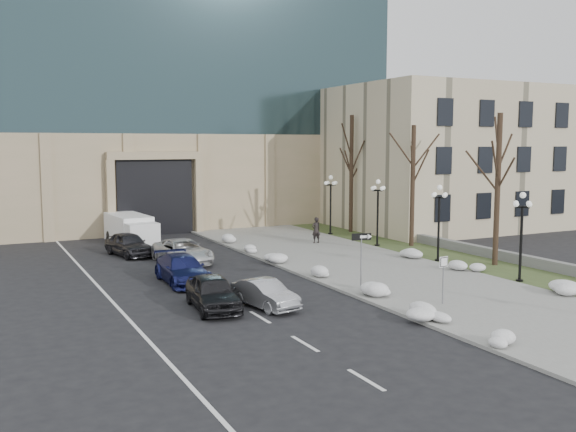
% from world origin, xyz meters
% --- Properties ---
extents(ground, '(160.00, 160.00, 0.00)m').
position_xyz_m(ground, '(0.00, 0.00, 0.00)').
color(ground, black).
rests_on(ground, ground).
extents(sidewalk, '(9.00, 40.00, 0.12)m').
position_xyz_m(sidewalk, '(3.50, 14.00, 0.06)').
color(sidewalk, gray).
rests_on(sidewalk, ground).
extents(curb, '(0.30, 40.00, 0.14)m').
position_xyz_m(curb, '(-1.00, 14.00, 0.07)').
color(curb, gray).
rests_on(curb, ground).
extents(grass_strip, '(4.00, 40.00, 0.10)m').
position_xyz_m(grass_strip, '(10.00, 14.00, 0.05)').
color(grass_strip, '#354422').
rests_on(grass_strip, ground).
extents(stone_wall, '(0.50, 30.00, 0.70)m').
position_xyz_m(stone_wall, '(12.00, 16.00, 0.35)').
color(stone_wall, gray).
rests_on(stone_wall, ground).
extents(office_tower, '(40.00, 24.70, 36.00)m').
position_xyz_m(office_tower, '(-2.01, 43.58, 18.49)').
color(office_tower, tan).
rests_on(office_tower, ground).
extents(classical_building, '(22.00, 18.12, 12.00)m').
position_xyz_m(classical_building, '(22.00, 27.98, 6.00)').
color(classical_building, '#C4B793').
rests_on(classical_building, ground).
extents(car_a, '(2.26, 4.64, 1.52)m').
position_xyz_m(car_a, '(-7.82, 8.10, 0.76)').
color(car_a, black).
rests_on(car_a, ground).
extents(car_b, '(2.00, 3.93, 1.24)m').
position_xyz_m(car_b, '(-5.65, 7.35, 0.62)').
color(car_b, '#999BA0').
rests_on(car_b, ground).
extents(car_c, '(2.11, 5.05, 1.46)m').
position_xyz_m(car_c, '(-7.41, 13.86, 0.73)').
color(car_c, navy).
rests_on(car_c, ground).
extents(car_d, '(2.84, 5.43, 1.46)m').
position_xyz_m(car_d, '(-5.73, 19.22, 0.73)').
color(car_d, silver).
rests_on(car_d, ground).
extents(car_e, '(2.68, 4.76, 1.53)m').
position_xyz_m(car_e, '(-8.07, 23.29, 0.76)').
color(car_e, '#29282D').
rests_on(car_e, ground).
extents(pedestrian, '(0.71, 0.50, 1.86)m').
position_xyz_m(pedestrian, '(5.02, 21.94, 1.05)').
color(pedestrian, black).
rests_on(pedestrian, sidewalk).
extents(box_truck, '(2.72, 6.57, 2.04)m').
position_xyz_m(box_truck, '(-6.71, 28.59, 0.99)').
color(box_truck, silver).
rests_on(box_truck, ground).
extents(one_way_sign, '(1.06, 0.38, 2.85)m').
position_xyz_m(one_way_sign, '(0.19, 8.29, 2.35)').
color(one_way_sign, slate).
rests_on(one_way_sign, ground).
extents(keep_sign, '(0.48, 0.09, 2.25)m').
position_xyz_m(keep_sign, '(1.56, 4.03, 1.66)').
color(keep_sign, slate).
rests_on(keep_sign, ground).
extents(snow_clump_a, '(1.10, 1.60, 0.36)m').
position_xyz_m(snow_clump_a, '(-0.62, -2.00, 0.30)').
color(snow_clump_a, white).
rests_on(snow_clump_a, sidewalk).
extents(snow_clump_b, '(1.10, 1.60, 0.36)m').
position_xyz_m(snow_clump_b, '(-0.82, 2.28, 0.30)').
color(snow_clump_b, white).
rests_on(snow_clump_b, sidewalk).
extents(snow_clump_c, '(1.10, 1.60, 0.36)m').
position_xyz_m(snow_clump_c, '(-0.42, 6.40, 0.30)').
color(snow_clump_c, white).
rests_on(snow_clump_c, sidewalk).
extents(snow_clump_d, '(1.10, 1.60, 0.36)m').
position_xyz_m(snow_clump_d, '(-0.52, 11.51, 0.30)').
color(snow_clump_d, white).
rests_on(snow_clump_d, sidewalk).
extents(snow_clump_e, '(1.10, 1.60, 0.36)m').
position_xyz_m(snow_clump_e, '(-0.61, 16.48, 0.30)').
color(snow_clump_e, white).
rests_on(snow_clump_e, sidewalk).
extents(snow_clump_f, '(1.10, 1.60, 0.36)m').
position_xyz_m(snow_clump_f, '(-0.79, 20.39, 0.30)').
color(snow_clump_f, white).
rests_on(snow_clump_f, sidewalk).
extents(snow_clump_g, '(1.10, 1.60, 0.36)m').
position_xyz_m(snow_clump_g, '(-0.58, 24.94, 0.30)').
color(snow_clump_g, white).
rests_on(snow_clump_g, sidewalk).
extents(snow_clump_h, '(1.10, 1.60, 0.36)m').
position_xyz_m(snow_clump_h, '(7.75, 2.91, 0.30)').
color(snow_clump_h, white).
rests_on(snow_clump_h, sidewalk).
extents(snow_clump_i, '(1.10, 1.60, 0.36)m').
position_xyz_m(snow_clump_i, '(7.80, 9.20, 0.30)').
color(snow_clump_i, white).
rests_on(snow_clump_i, sidewalk).
extents(snow_clump_j, '(1.10, 1.60, 0.36)m').
position_xyz_m(snow_clump_j, '(7.66, 14.44, 0.30)').
color(snow_clump_j, white).
rests_on(snow_clump_j, sidewalk).
extents(lamppost_a, '(1.18, 1.18, 4.76)m').
position_xyz_m(lamppost_a, '(8.30, 6.00, 3.07)').
color(lamppost_a, black).
rests_on(lamppost_a, ground).
extents(lamppost_b, '(1.18, 1.18, 4.76)m').
position_xyz_m(lamppost_b, '(8.30, 12.50, 3.07)').
color(lamppost_b, black).
rests_on(lamppost_b, ground).
extents(lamppost_c, '(1.18, 1.18, 4.76)m').
position_xyz_m(lamppost_c, '(8.30, 19.00, 3.07)').
color(lamppost_c, black).
rests_on(lamppost_c, ground).
extents(lamppost_d, '(1.18, 1.18, 4.76)m').
position_xyz_m(lamppost_d, '(8.30, 25.50, 3.07)').
color(lamppost_d, black).
rests_on(lamppost_d, ground).
extents(tree_near, '(3.20, 3.20, 9.00)m').
position_xyz_m(tree_near, '(10.50, 10.00, 5.83)').
color(tree_near, black).
rests_on(tree_near, ground).
extents(tree_mid, '(3.20, 3.20, 8.50)m').
position_xyz_m(tree_mid, '(10.50, 18.00, 5.50)').
color(tree_mid, black).
rests_on(tree_mid, ground).
extents(tree_far, '(3.20, 3.20, 9.50)m').
position_xyz_m(tree_far, '(10.50, 26.00, 6.15)').
color(tree_far, black).
rests_on(tree_far, ground).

